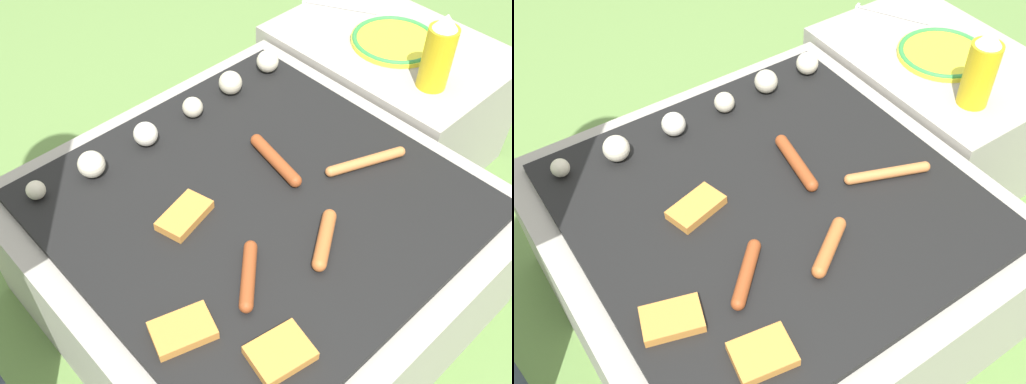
% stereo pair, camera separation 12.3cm
% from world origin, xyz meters
% --- Properties ---
extents(ground_plane, '(14.00, 14.00, 0.00)m').
position_xyz_m(ground_plane, '(0.00, 0.00, 0.00)').
color(ground_plane, '#608442').
extents(grill, '(0.89, 0.89, 0.36)m').
position_xyz_m(grill, '(0.00, 0.00, 0.18)').
color(grill, '#9E998E').
rests_on(grill, ground_plane).
extents(side_ledge, '(0.44, 0.63, 0.36)m').
position_xyz_m(side_ledge, '(0.68, 0.17, 0.18)').
color(side_ledge, '#9E998E').
rests_on(side_ledge, ground_plane).
extents(sausage_front_center, '(0.13, 0.10, 0.03)m').
position_xyz_m(sausage_front_center, '(0.01, -0.18, 0.37)').
color(sausage_front_center, '#B7602D').
rests_on(sausage_front_center, grill).
extents(sausage_mid_left, '(0.06, 0.18, 0.03)m').
position_xyz_m(sausage_mid_left, '(0.10, 0.05, 0.37)').
color(sausage_mid_left, '#93421E').
rests_on(sausage_mid_left, grill).
extents(sausage_mid_right, '(0.12, 0.12, 0.03)m').
position_xyz_m(sausage_mid_right, '(-0.15, -0.14, 0.37)').
color(sausage_mid_right, '#93421E').
rests_on(sausage_mid_right, grill).
extents(sausage_front_right, '(0.18, 0.09, 0.02)m').
position_xyz_m(sausage_front_right, '(0.24, -0.09, 0.37)').
color(sausage_front_right, '#C6753D').
rests_on(sausage_front_right, grill).
extents(bread_slice_left, '(0.13, 0.09, 0.02)m').
position_xyz_m(bread_slice_left, '(-0.14, 0.06, 0.37)').
color(bread_slice_left, '#D18438').
rests_on(bread_slice_left, grill).
extents(bread_slice_right, '(0.12, 0.10, 0.02)m').
position_xyz_m(bread_slice_right, '(-0.22, -0.29, 0.37)').
color(bread_slice_right, '#D18438').
rests_on(bread_slice_right, grill).
extents(bread_slice_center, '(0.12, 0.10, 0.02)m').
position_xyz_m(bread_slice_center, '(-0.31, -0.15, 0.37)').
color(bread_slice_center, '#D18438').
rests_on(bread_slice_center, grill).
extents(mushroom_row, '(0.71, 0.08, 0.06)m').
position_xyz_m(mushroom_row, '(0.04, 0.30, 0.39)').
color(mushroom_row, beige).
rests_on(mushroom_row, grill).
extents(plate_colorful, '(0.24, 0.24, 0.02)m').
position_xyz_m(plate_colorful, '(0.68, 0.17, 0.37)').
color(plate_colorful, yellow).
rests_on(plate_colorful, side_ledge).
extents(condiment_bottle, '(0.07, 0.07, 0.20)m').
position_xyz_m(condiment_bottle, '(0.59, -0.02, 0.45)').
color(condiment_bottle, gold).
rests_on(condiment_bottle, side_ledge).
extents(fork_utensil, '(0.12, 0.20, 0.01)m').
position_xyz_m(fork_utensil, '(0.70, 0.41, 0.36)').
color(fork_utensil, silver).
rests_on(fork_utensil, side_ledge).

